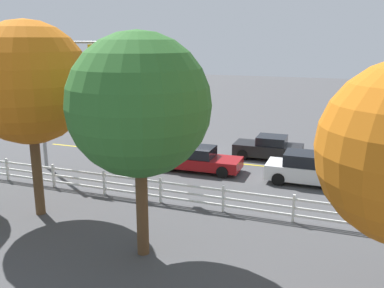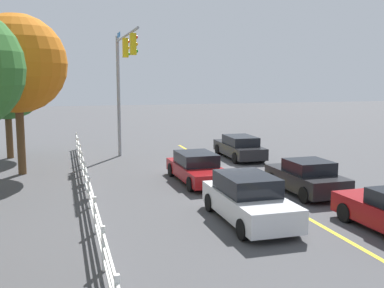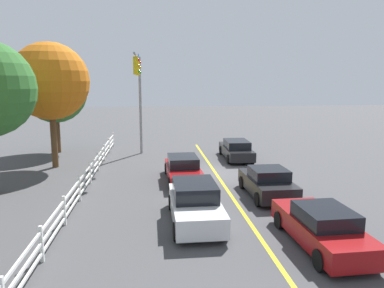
{
  "view_description": "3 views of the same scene",
  "coord_description": "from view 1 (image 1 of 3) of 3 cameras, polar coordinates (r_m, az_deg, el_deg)",
  "views": [
    {
      "loc": [
        -9.02,
        22.87,
        7.05
      ],
      "look_at": [
        -0.89,
        1.37,
        1.29
      ],
      "focal_mm": 39.1,
      "sensor_mm": 36.0,
      "label": 1
    },
    {
      "loc": [
        -21.16,
        7.93,
        4.73
      ],
      "look_at": [
        -0.16,
        1.94,
        1.58
      ],
      "focal_mm": 42.71,
      "sensor_mm": 36.0,
      "label": 2
    },
    {
      "loc": [
        -20.94,
        3.64,
        5.4
      ],
      "look_at": [
        -1.64,
        1.6,
        2.07
      ],
      "focal_mm": 34.07,
      "sensor_mm": 36.0,
      "label": 3
    }
  ],
  "objects": [
    {
      "name": "car_4",
      "position": [
        23.04,
        0.71,
        -2.06
      ],
      "size": [
        4.76,
        1.95,
        1.34
      ],
      "rotation": [
        0.0,
        0.0,
        3.17
      ],
      "color": "maroon",
      "rests_on": "ground_plane"
    },
    {
      "name": "car_1",
      "position": [
        25.52,
        22.39,
        -1.51
      ],
      "size": [
        4.66,
        1.94,
        1.38
      ],
      "rotation": [
        0.0,
        0.0,
        6.32
      ],
      "color": "maroon",
      "rests_on": "ground_plane"
    },
    {
      "name": "car_3",
      "position": [
        25.72,
        10.44,
        -0.52
      ],
      "size": [
        4.08,
        1.93,
        1.41
      ],
      "rotation": [
        0.0,
        0.0,
        6.3
      ],
      "color": "black",
      "rests_on": "ground_plane"
    },
    {
      "name": "car_0",
      "position": [
        21.75,
        15.92,
        -3.32
      ],
      "size": [
        4.52,
        1.92,
        1.56
      ],
      "rotation": [
        0.0,
        0.0,
        3.15
      ],
      "color": "silver",
      "rests_on": "ground_plane"
    },
    {
      "name": "signal_assembly",
      "position": [
        22.74,
        -15.7,
        8.81
      ],
      "size": [
        7.73,
        0.38,
        7.33
      ],
      "color": "gray",
      "rests_on": "ground_plane"
    },
    {
      "name": "car_2",
      "position": [
        28.82,
        -6.34,
        1.19
      ],
      "size": [
        4.82,
        1.9,
        1.36
      ],
      "rotation": [
        0.0,
        0.0,
        6.26
      ],
      "color": "black",
      "rests_on": "ground_plane"
    },
    {
      "name": "lane_center_stripe",
      "position": [
        24.45,
        8.0,
        -2.82
      ],
      "size": [
        28.0,
        0.16,
        0.01
      ],
      "primitive_type": "cube",
      "color": "gold",
      "rests_on": "ground_plane"
    },
    {
      "name": "tree_1",
      "position": [
        13.13,
        -7.25,
        5.23
      ],
      "size": [
        4.55,
        4.55,
        7.35
      ],
      "color": "brown",
      "rests_on": "ground_plane"
    },
    {
      "name": "ground_plane",
      "position": [
        25.57,
        -0.77,
        -1.93
      ],
      "size": [
        120.0,
        120.0,
        0.0
      ],
      "primitive_type": "plane",
      "color": "#444447"
    },
    {
      "name": "white_rail_fence",
      "position": [
        18.09,
        -0.13,
        -6.81
      ],
      "size": [
        26.1,
        0.1,
        1.15
      ],
      "color": "white",
      "rests_on": "ground_plane"
    },
    {
      "name": "tree_2",
      "position": [
        17.46,
        -21.38,
        7.74
      ],
      "size": [
        4.77,
        4.77,
        7.82
      ],
      "color": "brown",
      "rests_on": "ground_plane"
    }
  ]
}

